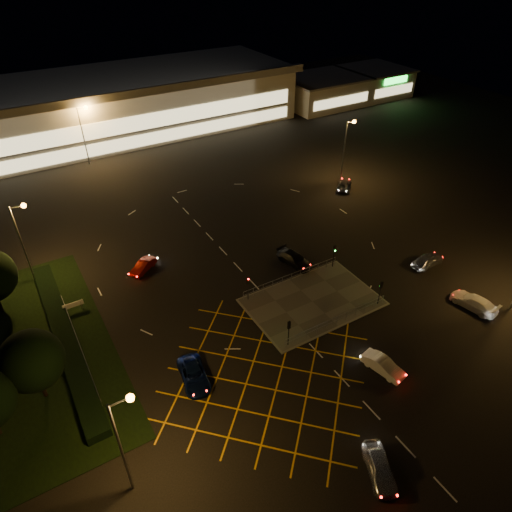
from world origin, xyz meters
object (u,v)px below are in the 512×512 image
car_near_silver (380,468)px  car_circ_red (143,266)px  signal_sw (289,328)px  car_far_dkgrey (294,259)px  car_right_silver (428,260)px  signal_se (381,288)px  car_left_blue (194,375)px  car_queue_white (383,365)px  car_east_grey (344,185)px  car_approach_white (474,302)px  signal_nw (248,284)px  signal_ne (334,252)px

car_near_silver → car_circ_red: (-6.78, 33.84, -0.12)m
signal_sw → car_near_silver: 14.71m
car_near_silver → car_far_dkgrey: 27.36m
car_circ_red → signal_sw: bearing=-11.8°
car_near_silver → car_right_silver: 29.11m
signal_se → car_left_blue: 21.95m
car_queue_white → car_east_grey: bearing=43.5°
car_near_silver → car_approach_white: car_near_silver is taller
car_right_silver → signal_se: bearing=98.6°
signal_sw → car_near_silver: signal_sw is taller
car_approach_white → signal_sw: bearing=-25.2°
signal_se → car_left_blue: signal_se is taller
signal_nw → car_circ_red: (-8.21, 11.30, -1.73)m
signal_se → signal_ne: same height
signal_sw → car_left_blue: bearing=-4.7°
car_approach_white → car_far_dkgrey: bearing=-63.3°
car_near_silver → car_left_blue: car_near_silver is taller
car_east_grey → car_approach_white: size_ratio=0.86×
car_left_blue → car_circ_red: car_left_blue is taller
signal_ne → car_right_silver: 11.85m
car_far_dkgrey → car_right_silver: (13.94, -8.66, 0.05)m
car_far_dkgrey → car_east_grey: bearing=23.2°
signal_ne → car_approach_white: 16.30m
car_queue_white → car_right_silver: 18.98m
car_right_silver → car_east_grey: bearing=-16.0°
signal_nw → car_far_dkgrey: 9.03m
car_queue_white → car_east_grey: car_queue_white is taller
signal_nw → car_east_grey: size_ratio=0.72×
signal_sw → car_queue_white: signal_sw is taller
signal_ne → car_approach_white: (8.70, -13.68, -1.62)m
car_east_grey → signal_nw: bearing=76.9°
signal_nw → car_far_dkgrey: (8.35, 3.01, -1.64)m
car_far_dkgrey → car_circ_red: size_ratio=1.29×
car_left_blue → car_east_grey: (36.64, 22.85, -0.08)m
car_queue_white → car_left_blue: size_ratio=0.84×
signal_sw → signal_ne: bearing=-146.4°
signal_se → car_circ_red: (-20.21, 19.28, -1.73)m
signal_se → car_queue_white: 9.60m
signal_se → signal_nw: bearing=-33.6°
signal_se → signal_ne: size_ratio=1.00×
car_left_blue → car_east_grey: bearing=41.3°
car_circ_red → car_approach_white: size_ratio=0.76×
signal_se → car_approach_white: 10.52m
car_queue_white → car_far_dkgrey: car_far_dkgrey is taller
signal_sw → car_circ_red: bearing=-66.9°
car_left_blue → car_approach_white: (30.57, -6.50, 0.05)m
car_queue_white → car_approach_white: 14.90m
car_approach_white → car_near_silver: bearing=12.0°
signal_nw → car_far_dkgrey: size_ratio=0.63×
car_left_blue → car_circ_red: (1.66, 18.48, -0.06)m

